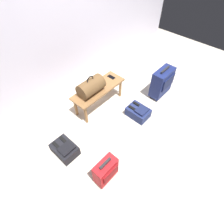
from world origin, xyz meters
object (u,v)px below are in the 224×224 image
Objects in this scene: suitcase_upright_navy at (162,82)px; suitcase_small_red at (106,171)px; bench at (99,91)px; backpack_dark at (65,149)px; backpack_navy at (138,112)px; duffel_bag_brown at (91,87)px; cell_phone at (111,77)px.

suitcase_upright_navy reaches higher than suitcase_small_red.
bench reaches higher than backpack_dark.
suitcase_small_red is at bearing -131.42° from bench.
bench is 2.63× the size of backpack_navy.
backpack_dark is at bearing -162.56° from bench.
suitcase_small_red reaches higher than backpack_navy.
suitcase_upright_navy is at bearing 1.66° from backpack_navy.
duffel_bag_brown is at bearing 121.10° from backpack_navy.
bench is 0.38m from cell_phone.
backpack_dark is at bearing -165.61° from cell_phone.
cell_phone reaches higher than backpack_navy.
backpack_dark is at bearing 100.00° from suitcase_small_red.
backpack_navy is (-0.73, -0.02, -0.21)m from suitcase_upright_navy.
suitcase_upright_navy is at bearing -34.27° from bench.
bench is at bearing -174.80° from cell_phone.
suitcase_small_red is 1.21× the size of backpack_dark.
suitcase_small_red reaches higher than cell_phone.
duffel_bag_brown is 1.16× the size of backpack_dark.
suitcase_upright_navy is at bearing 11.06° from suitcase_small_red.
cell_phone is (0.37, 0.03, 0.07)m from bench.
suitcase_upright_navy is (0.63, -0.71, -0.11)m from cell_phone.
bench is at bearing 145.73° from suitcase_upright_navy.
backpack_dark is at bearing 170.44° from suitcase_upright_navy.
cell_phone is 0.31× the size of suitcase_small_red.
duffel_bag_brown is 1.06m from backpack_dark.
duffel_bag_brown is 1.36m from suitcase_upright_navy.
bench is at bearing 17.44° from backpack_dark.
suitcase_small_red reaches higher than bench.
duffel_bag_brown reaches higher than suitcase_upright_navy.
suitcase_small_red reaches higher than backpack_dark.
backpack_navy is at bearing -15.53° from backpack_dark.
backpack_navy is at bearing -98.14° from cell_phone.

